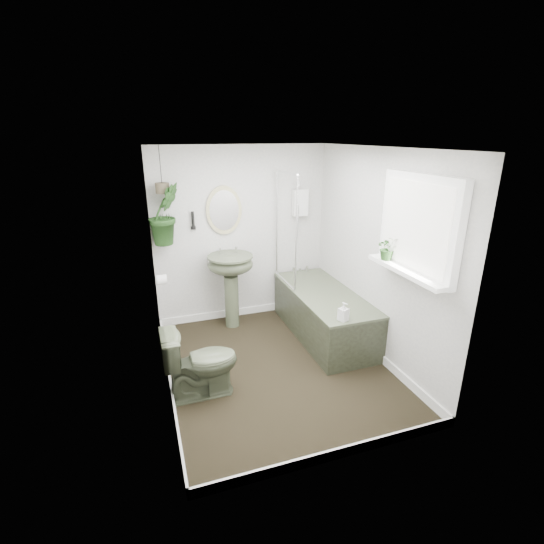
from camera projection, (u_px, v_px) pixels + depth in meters
name	position (u px, v px, depth m)	size (l,w,h in m)	color
floor	(276.00, 367.00, 4.34)	(2.30, 2.80, 0.02)	black
ceiling	(277.00, 147.00, 3.57)	(2.30, 2.80, 0.02)	white
wall_back	(242.00, 235.00, 5.22)	(2.30, 0.02, 2.30)	silver
wall_front	(345.00, 330.00, 2.70)	(2.30, 0.02, 2.30)	silver
wall_left	(158.00, 280.00, 3.61)	(0.02, 2.80, 2.30)	silver
wall_right	(377.00, 256.00, 4.31)	(0.02, 2.80, 2.30)	silver
skirting	(276.00, 362.00, 4.32)	(2.30, 2.80, 0.10)	white
bathtub	(323.00, 313.00, 4.93)	(0.72, 1.72, 0.58)	#49513B
bath_screen	(286.00, 230.00, 4.94)	(0.04, 0.72, 1.40)	silver
shower_box	(300.00, 202.00, 5.26)	(0.20, 0.10, 0.35)	white
oval_mirror	(224.00, 210.00, 5.00)	(0.46, 0.03, 0.62)	tan
wall_sconce	(193.00, 220.00, 4.90)	(0.04, 0.04, 0.22)	black
toilet_roll_holder	(162.00, 280.00, 4.33)	(0.11, 0.11, 0.11)	white
window_recess	(419.00, 225.00, 3.50)	(0.08, 1.00, 0.90)	white
window_sill	(407.00, 271.00, 3.62)	(0.18, 1.00, 0.04)	white
window_blinds	(414.00, 226.00, 3.48)	(0.01, 0.86, 0.76)	white
toilet	(201.00, 362.00, 3.76)	(0.40, 0.70, 0.71)	#49513B
pedestal_sink	(231.00, 291.00, 5.10)	(0.58, 0.49, 0.98)	#49513B
sill_plant	(388.00, 248.00, 3.83)	(0.21, 0.18, 0.24)	black
hanging_plant	(165.00, 214.00, 4.66)	(0.40, 0.32, 0.73)	black
soap_bottle	(343.00, 312.00, 4.07)	(0.09, 0.09, 0.20)	#352629
hanging_pot	(162.00, 188.00, 4.56)	(0.16, 0.16, 0.12)	#4B4230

